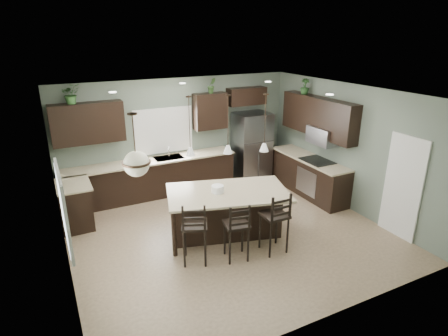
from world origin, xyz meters
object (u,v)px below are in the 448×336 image
bar_stool_left (195,232)px  bar_stool_center (236,230)px  kitchen_island (228,213)px  serving_dish (218,189)px  plant_back_left (71,94)px  bar_stool_right (274,222)px  refrigerator (252,147)px

bar_stool_left → bar_stool_center: size_ratio=1.06×
kitchen_island → serving_dish: size_ratio=9.68×
bar_stool_left → plant_back_left: bearing=137.5°
serving_dish → bar_stool_center: bar_stool_center is taller
bar_stool_right → bar_stool_left: bearing=168.4°
serving_dish → bar_stool_left: 1.08m
plant_back_left → bar_stool_left: bearing=-65.8°
serving_dish → refrigerator: bearing=47.3°
kitchen_island → serving_dish: (-0.19, 0.05, 0.53)m
serving_dish → bar_stool_left: size_ratio=0.20×
kitchen_island → plant_back_left: (-2.38, 2.58, 2.15)m
refrigerator → plant_back_left: (-4.30, 0.23, 1.69)m
bar_stool_left → bar_stool_center: (0.69, -0.23, -0.03)m
refrigerator → bar_stool_center: 3.87m
refrigerator → plant_back_left: 4.63m
bar_stool_center → bar_stool_right: (0.73, -0.09, 0.04)m
kitchen_island → bar_stool_center: bar_stool_center is taller
serving_dish → plant_back_left: (-2.19, 2.52, 1.62)m
bar_stool_left → kitchen_island: bearing=55.6°
bar_stool_left → plant_back_left: (-1.43, 3.18, 2.02)m
bar_stool_left → plant_back_left: plant_back_left is taller
refrigerator → bar_stool_center: refrigerator is taller
bar_stool_center → bar_stool_right: bearing=4.4°
kitchen_island → serving_dish: serving_dish is taller
serving_dish → plant_back_left: bearing=131.0°
bar_stool_left → bar_stool_center: bar_stool_left is taller
serving_dish → bar_stool_center: bearing=-94.1°
bar_stool_center → kitchen_island: bearing=84.2°
kitchen_island → plant_back_left: bearing=148.6°
serving_dish → bar_stool_left: bar_stool_left is taller
bar_stool_right → serving_dish: bearing=125.4°
bar_stool_center → bar_stool_right: bar_stool_right is taller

